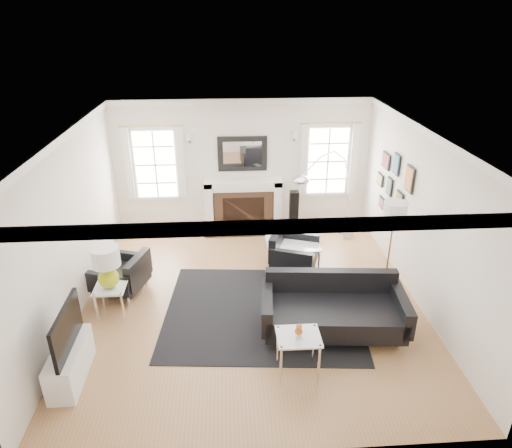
{
  "coord_description": "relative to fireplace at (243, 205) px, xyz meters",
  "views": [
    {
      "loc": [
        -0.34,
        -6.45,
        4.41
      ],
      "look_at": [
        0.11,
        0.3,
        1.24
      ],
      "focal_mm": 32.0,
      "sensor_mm": 36.0,
      "label": 1
    }
  ],
  "objects": [
    {
      "name": "gourd_lamp",
      "position": [
        -2.2,
        -3.12,
        0.38
      ],
      "size": [
        0.43,
        0.43,
        0.69
      ],
      "color": "#B2C118",
      "rests_on": "side_table_left"
    },
    {
      "name": "nesting_table",
      "position": [
        0.52,
        -4.6,
        -0.04
      ],
      "size": [
        0.57,
        0.48,
        0.62
      ],
      "color": "silver",
      "rests_on": "floor"
    },
    {
      "name": "ceiling",
      "position": [
        0.0,
        -2.79,
        2.26
      ],
      "size": [
        5.5,
        6.0,
        0.02
      ],
      "primitive_type": "cube",
      "color": "white",
      "rests_on": "back_wall"
    },
    {
      "name": "floor",
      "position": [
        0.0,
        -2.79,
        -0.54
      ],
      "size": [
        6.0,
        6.0,
        0.0
      ],
      "primitive_type": "plane",
      "color": "olive",
      "rests_on": "ground"
    },
    {
      "name": "tv_unit",
      "position": [
        -2.44,
        -4.49,
        -0.21
      ],
      "size": [
        0.35,
        1.0,
        1.09
      ],
      "color": "white",
      "rests_on": "floor"
    },
    {
      "name": "left_wall",
      "position": [
        -2.75,
        -2.79,
        0.86
      ],
      "size": [
        0.04,
        6.0,
        2.8
      ],
      "primitive_type": "cube",
      "color": "silver",
      "rests_on": "floor"
    },
    {
      "name": "area_rug",
      "position": [
        0.17,
        -3.18,
        -0.54
      ],
      "size": [
        3.3,
        2.83,
        0.01
      ],
      "primitive_type": "cube",
      "rotation": [
        0.0,
        0.0,
        -0.09
      ],
      "color": "black",
      "rests_on": "floor"
    },
    {
      "name": "arc_floor_lamp",
      "position": [
        1.6,
        -1.03,
        0.58
      ],
      "size": [
        1.46,
        1.36,
        2.07
      ],
      "color": "silver",
      "rests_on": "floor"
    },
    {
      "name": "armchair_right",
      "position": [
        0.82,
        -1.86,
        -0.21
      ],
      "size": [
        1.04,
        1.1,
        0.6
      ],
      "color": "black",
      "rests_on": "floor"
    },
    {
      "name": "window_right",
      "position": [
        1.85,
        0.16,
        0.92
      ],
      "size": [
        1.24,
        0.15,
        1.62
      ],
      "color": "white",
      "rests_on": "back_wall"
    },
    {
      "name": "stick_floor_lamp",
      "position": [
        2.2,
        -3.03,
        1.01
      ],
      "size": [
        0.36,
        0.36,
        1.79
      ],
      "color": "#B78E3F",
      "rests_on": "floor"
    },
    {
      "name": "front_wall",
      "position": [
        0.0,
        -5.79,
        0.86
      ],
      "size": [
        5.5,
        0.04,
        2.8
      ],
      "primitive_type": "cube",
      "color": "silver",
      "rests_on": "floor"
    },
    {
      "name": "sofa",
      "position": [
        1.18,
        -3.71,
        -0.17
      ],
      "size": [
        2.19,
        1.15,
        0.69
      ],
      "color": "black",
      "rests_on": "floor"
    },
    {
      "name": "side_table_left",
      "position": [
        -2.2,
        -3.12,
        -0.12
      ],
      "size": [
        0.48,
        0.48,
        0.53
      ],
      "color": "silver",
      "rests_on": "floor"
    },
    {
      "name": "gallery_wall",
      "position": [
        2.72,
        -1.5,
        0.99
      ],
      "size": [
        0.04,
        1.73,
        1.29
      ],
      "color": "black",
      "rests_on": "right_wall"
    },
    {
      "name": "window_left",
      "position": [
        -1.85,
        0.16,
        0.92
      ],
      "size": [
        1.24,
        0.15,
        1.62
      ],
      "color": "white",
      "rests_on": "back_wall"
    },
    {
      "name": "armchair_left",
      "position": [
        -2.14,
        -2.45,
        -0.22
      ],
      "size": [
        0.99,
        1.06,
        0.59
      ],
      "color": "black",
      "rests_on": "floor"
    },
    {
      "name": "right_wall",
      "position": [
        2.75,
        -2.79,
        0.86
      ],
      "size": [
        0.04,
        6.0,
        2.8
      ],
      "primitive_type": "cube",
      "color": "silver",
      "rests_on": "floor"
    },
    {
      "name": "crown_molding",
      "position": [
        0.0,
        -2.79,
        2.2
      ],
      "size": [
        5.5,
        6.0,
        0.12
      ],
      "primitive_type": "cube",
      "color": "white",
      "rests_on": "back_wall"
    },
    {
      "name": "mantel_mirror",
      "position": [
        0.0,
        0.16,
        1.11
      ],
      "size": [
        1.05,
        0.07,
        0.75
      ],
      "color": "black",
      "rests_on": "back_wall"
    },
    {
      "name": "orange_vase",
      "position": [
        0.52,
        -4.6,
        0.18
      ],
      "size": [
        0.1,
        0.1,
        0.17
      ],
      "color": "#B55417",
      "rests_on": "nesting_table"
    },
    {
      "name": "speaker_tower",
      "position": [
        1.08,
        -0.3,
        -0.07
      ],
      "size": [
        0.19,
        0.19,
        0.94
      ],
      "primitive_type": "cube",
      "rotation": [
        0.0,
        0.0,
        -0.02
      ],
      "color": "black",
      "rests_on": "floor"
    },
    {
      "name": "back_wall",
      "position": [
        0.0,
        0.21,
        0.86
      ],
      "size": [
        5.5,
        0.04,
        2.8
      ],
      "primitive_type": "cube",
      "color": "silver",
      "rests_on": "floor"
    },
    {
      "name": "fireplace",
      "position": [
        0.0,
        0.0,
        0.0
      ],
      "size": [
        1.7,
        0.69,
        1.11
      ],
      "color": "white",
      "rests_on": "floor"
    },
    {
      "name": "coffee_table",
      "position": [
        0.86,
        -1.54,
        -0.14
      ],
      "size": [
        0.99,
        0.99,
        0.44
      ],
      "color": "silver",
      "rests_on": "floor"
    }
  ]
}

